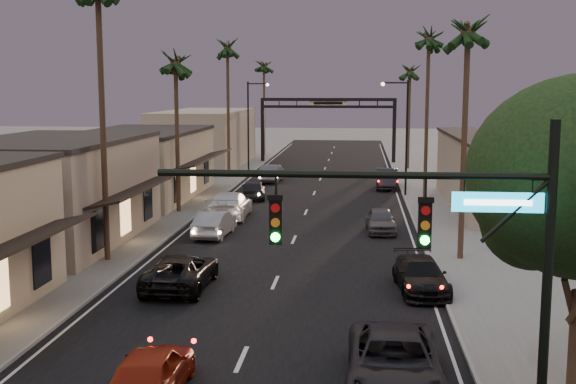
% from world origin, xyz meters
% --- Properties ---
extents(ground, '(200.00, 200.00, 0.00)m').
position_xyz_m(ground, '(0.00, 40.00, 0.00)').
color(ground, slate).
rests_on(ground, ground).
extents(road, '(14.00, 120.00, 0.02)m').
position_xyz_m(road, '(0.00, 45.00, 0.00)').
color(road, black).
rests_on(road, ground).
extents(sidewalk_left, '(5.00, 92.00, 0.12)m').
position_xyz_m(sidewalk_left, '(-9.50, 52.00, 0.06)').
color(sidewalk_left, slate).
rests_on(sidewalk_left, ground).
extents(sidewalk_right, '(5.00, 92.00, 0.12)m').
position_xyz_m(sidewalk_right, '(9.50, 52.00, 0.06)').
color(sidewalk_right, slate).
rests_on(sidewalk_right, ground).
extents(storefront_mid, '(8.00, 14.00, 5.50)m').
position_xyz_m(storefront_mid, '(-13.00, 26.00, 2.75)').
color(storefront_mid, gray).
rests_on(storefront_mid, ground).
extents(storefront_far, '(8.00, 16.00, 5.00)m').
position_xyz_m(storefront_far, '(-13.00, 42.00, 2.50)').
color(storefront_far, tan).
rests_on(storefront_far, ground).
extents(storefront_dist, '(8.00, 20.00, 6.00)m').
position_xyz_m(storefront_dist, '(-13.00, 65.00, 3.00)').
color(storefront_dist, gray).
rests_on(storefront_dist, ground).
extents(building_right, '(8.00, 18.00, 5.00)m').
position_xyz_m(building_right, '(14.00, 40.00, 2.50)').
color(building_right, gray).
rests_on(building_right, ground).
extents(traffic_signal, '(8.51, 0.22, 7.80)m').
position_xyz_m(traffic_signal, '(5.69, 4.00, 5.08)').
color(traffic_signal, black).
rests_on(traffic_signal, ground).
extents(arch, '(15.20, 0.40, 7.27)m').
position_xyz_m(arch, '(0.00, 70.00, 5.53)').
color(arch, black).
rests_on(arch, ground).
extents(streetlight_right, '(2.13, 0.30, 9.00)m').
position_xyz_m(streetlight_right, '(6.92, 45.00, 5.33)').
color(streetlight_right, black).
rests_on(streetlight_right, ground).
extents(streetlight_left, '(2.13, 0.30, 9.00)m').
position_xyz_m(streetlight_left, '(-6.92, 58.00, 5.33)').
color(streetlight_left, black).
rests_on(streetlight_left, ground).
extents(palm_lc, '(3.20, 3.20, 12.20)m').
position_xyz_m(palm_lc, '(-8.60, 36.00, 10.47)').
color(palm_lc, '#38281C').
rests_on(palm_lc, ground).
extents(palm_ld, '(3.20, 3.20, 14.20)m').
position_xyz_m(palm_ld, '(-8.60, 55.00, 12.42)').
color(palm_ld, '#38281C').
rests_on(palm_ld, ground).
extents(palm_ra, '(3.20, 3.20, 13.20)m').
position_xyz_m(palm_ra, '(8.60, 24.00, 11.44)').
color(palm_ra, '#38281C').
rests_on(palm_ra, ground).
extents(palm_rb, '(3.20, 3.20, 14.20)m').
position_xyz_m(palm_rb, '(8.60, 44.00, 12.42)').
color(palm_rb, '#38281C').
rests_on(palm_rb, ground).
extents(palm_rc, '(3.20, 3.20, 12.20)m').
position_xyz_m(palm_rc, '(8.60, 64.00, 10.47)').
color(palm_rc, '#38281C').
rests_on(palm_rc, ground).
extents(palm_far, '(3.20, 3.20, 13.20)m').
position_xyz_m(palm_far, '(-8.30, 78.00, 11.44)').
color(palm_far, '#38281C').
rests_on(palm_far, ground).
extents(oncoming_red, '(1.77, 4.35, 1.48)m').
position_xyz_m(oncoming_red, '(-2.01, 7.00, 0.74)').
color(oncoming_red, maroon).
rests_on(oncoming_red, ground).
extents(oncoming_pickup, '(2.51, 5.34, 1.48)m').
position_xyz_m(oncoming_pickup, '(-3.87, 17.75, 0.74)').
color(oncoming_pickup, black).
rests_on(oncoming_pickup, ground).
extents(oncoming_silver, '(1.84, 4.60, 1.49)m').
position_xyz_m(oncoming_silver, '(-4.59, 28.50, 0.74)').
color(oncoming_silver, '#939398').
rests_on(oncoming_silver, ground).
extents(oncoming_white, '(2.56, 6.06, 1.75)m').
position_xyz_m(oncoming_white, '(-4.77, 34.26, 0.87)').
color(oncoming_white, silver).
rests_on(oncoming_white, ground).
extents(oncoming_dgrey, '(2.35, 4.66, 1.52)m').
position_xyz_m(oncoming_dgrey, '(-4.44, 42.51, 0.76)').
color(oncoming_dgrey, black).
rests_on(oncoming_dgrey, ground).
extents(oncoming_grey_far, '(1.88, 4.86, 1.58)m').
position_xyz_m(oncoming_grey_far, '(-4.28, 52.66, 0.79)').
color(oncoming_grey_far, '#4F5055').
rests_on(oncoming_grey_far, ground).
extents(curbside_near, '(2.69, 5.76, 1.60)m').
position_xyz_m(curbside_near, '(4.65, 8.17, 0.80)').
color(curbside_near, black).
rests_on(curbside_near, ground).
extents(curbside_black, '(2.37, 4.93, 1.38)m').
position_xyz_m(curbside_black, '(6.20, 18.25, 0.69)').
color(curbside_black, black).
rests_on(curbside_black, ground).
extents(curbside_grey, '(1.85, 4.20, 1.41)m').
position_xyz_m(curbside_grey, '(4.88, 30.63, 0.70)').
color(curbside_grey, '#45454A').
rests_on(curbside_grey, ground).
extents(curbside_far, '(1.89, 5.09, 1.66)m').
position_xyz_m(curbside_far, '(5.91, 49.33, 0.83)').
color(curbside_far, black).
rests_on(curbside_far, ground).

